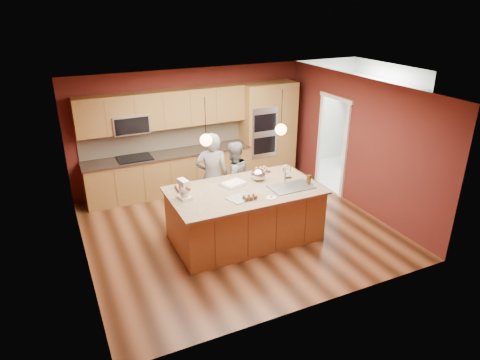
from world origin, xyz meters
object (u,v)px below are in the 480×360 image
person_right (234,179)px  island (245,213)px  mixing_bowl (258,175)px  stand_mixer (184,191)px  person_left (212,177)px

person_right → island: bearing=68.9°
mixing_bowl → island: bearing=-145.3°
island → stand_mixer: bearing=174.9°
person_right → mixing_bowl: (0.18, -0.73, 0.33)m
person_left → stand_mixer: bearing=64.4°
island → person_left: (-0.24, 1.00, 0.39)m
person_right → stand_mixer: size_ratio=4.44×
person_right → person_left: bearing=-8.8°
person_left → stand_mixer: size_ratio=5.14×
person_left → mixing_bowl: (0.64, -0.73, 0.20)m
person_left → mixing_bowl: person_left is taller
person_right → mixing_bowl: 0.82m
stand_mixer → mixing_bowl: (1.51, 0.18, -0.04)m
stand_mixer → mixing_bowl: stand_mixer is taller
person_right → stand_mixer: person_right is taller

